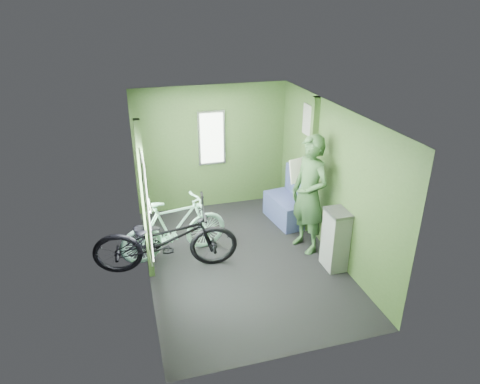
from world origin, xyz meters
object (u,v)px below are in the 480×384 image
(waste_box, at_px, (335,240))
(bench_seat, at_px, (288,206))
(bicycle_mint, at_px, (176,256))
(passenger, at_px, (309,195))
(bicycle_black, at_px, (168,270))

(waste_box, relative_size, bench_seat, 0.97)
(waste_box, bearing_deg, bicycle_mint, 157.47)
(bicycle_mint, height_order, waste_box, waste_box)
(passenger, height_order, bench_seat, passenger)
(passenger, relative_size, waste_box, 2.02)
(bicycle_mint, xyz_separation_m, passenger, (2.03, -0.31, 0.94))
(bicycle_mint, bearing_deg, waste_box, -123.49)
(waste_box, bearing_deg, bench_seat, 94.24)
(bicycle_black, bearing_deg, bench_seat, -60.49)
(bench_seat, bearing_deg, passenger, -101.32)
(bicycle_mint, bearing_deg, passenger, -109.73)
(passenger, bearing_deg, bicycle_black, -106.48)
(bicycle_black, xyz_separation_m, waste_box, (2.38, -0.57, 0.46))
(bicycle_black, xyz_separation_m, bicycle_mint, (0.17, 0.35, 0.00))
(bicycle_black, distance_m, bicycle_mint, 0.39)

